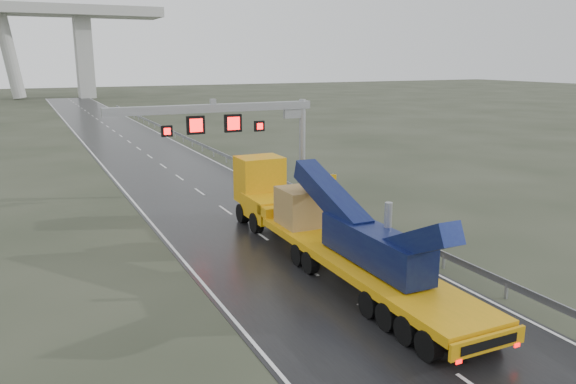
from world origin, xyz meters
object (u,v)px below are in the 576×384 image
exit_sign_pair (327,183)px  sign_gantry (242,124)px  striped_barrier (323,189)px  heavy_haul_truck (315,220)px

exit_sign_pair → sign_gantry: bearing=168.2°
sign_gantry → exit_sign_pair: sign_gantry is taller
exit_sign_pair → striped_barrier: exit_sign_pair is taller
sign_gantry → heavy_haul_truck: size_ratio=0.70×
sign_gantry → heavy_haul_truck: 13.12m
exit_sign_pair → striped_barrier: 2.57m
sign_gantry → heavy_haul_truck: bearing=-94.0°
sign_gantry → exit_sign_pair: 7.34m
heavy_haul_truck → exit_sign_pair: bearing=57.5°
heavy_haul_truck → exit_sign_pair: heavy_haul_truck is taller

